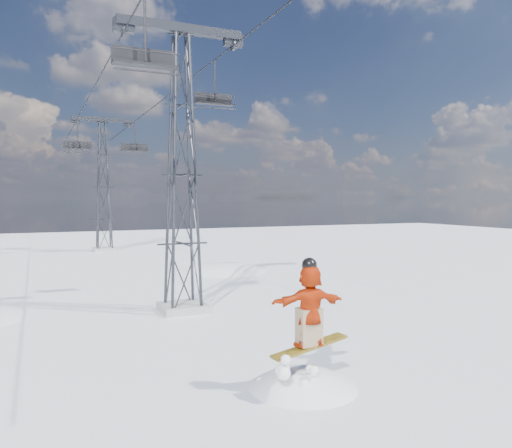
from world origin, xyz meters
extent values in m
plane|color=white|center=(0.00, 0.00, 0.00)|extent=(120.00, 120.00, 0.00)
sphere|color=white|center=(6.00, 18.00, -9.50)|extent=(20.00, 20.00, 20.00)
cube|color=#999999|center=(0.80, 8.00, 0.15)|extent=(1.80, 1.80, 0.30)
cube|color=#2C2D33|center=(0.80, 8.00, 11.25)|extent=(5.00, 0.35, 0.35)
cube|color=#2C2D33|center=(-1.40, 8.00, 11.05)|extent=(0.80, 0.25, 0.50)
cube|color=#2C2D33|center=(3.00, 8.00, 11.05)|extent=(0.80, 0.25, 0.50)
cube|color=#999999|center=(0.80, 33.00, 0.15)|extent=(1.80, 1.80, 0.30)
cube|color=#2C2D33|center=(0.80, 33.00, 11.25)|extent=(5.00, 0.35, 0.35)
cube|color=#2C2D33|center=(-1.40, 33.00, 11.05)|extent=(0.80, 0.25, 0.50)
cube|color=#2C2D33|center=(3.00, 33.00, 11.05)|extent=(0.80, 0.25, 0.50)
cylinder|color=black|center=(-1.40, 19.50, 10.85)|extent=(0.06, 51.00, 0.06)
cylinder|color=black|center=(3.00, 19.50, 10.85)|extent=(0.06, 51.00, 0.06)
cube|color=#B39017|center=(1.25, -1.39, 1.09)|extent=(2.00, 0.56, 0.34)
imported|color=red|center=(1.25, -1.39, 2.07)|extent=(1.84, 0.79, 1.92)
cube|color=#93795B|center=(1.25, -1.39, 1.55)|extent=(0.59, 0.47, 0.89)
sphere|color=black|center=(1.25, -1.39, 3.01)|extent=(0.36, 0.36, 0.36)
cylinder|color=black|center=(-1.40, 4.14, 9.76)|extent=(0.08, 0.08, 2.18)
cube|color=black|center=(-1.40, 4.14, 8.67)|extent=(1.99, 0.45, 0.08)
cube|color=black|center=(-1.40, 4.36, 8.96)|extent=(1.99, 0.06, 0.55)
cylinder|color=black|center=(-1.40, 3.90, 8.42)|extent=(1.99, 0.06, 0.06)
cylinder|color=black|center=(-1.40, 3.85, 9.01)|extent=(1.99, 0.05, 0.05)
cylinder|color=black|center=(3.00, 10.30, 9.86)|extent=(0.07, 0.07, 1.98)
cube|color=black|center=(3.00, 10.30, 8.87)|extent=(1.80, 0.41, 0.07)
cube|color=black|center=(3.00, 10.50, 9.14)|extent=(1.80, 0.05, 0.50)
cylinder|color=black|center=(3.00, 10.08, 8.64)|extent=(1.80, 0.05, 0.05)
cylinder|color=black|center=(3.00, 10.03, 9.18)|extent=(1.80, 0.05, 0.05)
cylinder|color=black|center=(-1.40, 30.52, 9.65)|extent=(0.09, 0.09, 2.40)
cube|color=black|center=(-1.40, 30.52, 8.45)|extent=(2.18, 0.49, 0.09)
cube|color=black|center=(-1.40, 30.76, 8.78)|extent=(2.18, 0.07, 0.60)
cylinder|color=black|center=(-1.40, 30.24, 8.17)|extent=(2.18, 0.07, 0.07)
cylinder|color=black|center=(-1.40, 30.19, 8.83)|extent=(2.18, 0.05, 0.05)
cylinder|color=black|center=(3.00, 30.11, 9.63)|extent=(0.09, 0.09, 2.43)
cube|color=black|center=(3.00, 30.11, 8.42)|extent=(2.21, 0.50, 0.09)
cube|color=black|center=(3.00, 30.36, 8.75)|extent=(2.21, 0.07, 0.61)
cylinder|color=black|center=(3.00, 29.84, 8.14)|extent=(2.21, 0.07, 0.07)
cylinder|color=black|center=(3.00, 29.78, 8.80)|extent=(2.21, 0.06, 0.06)
camera|label=1|loc=(-4.60, -11.45, 4.59)|focal=35.00mm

